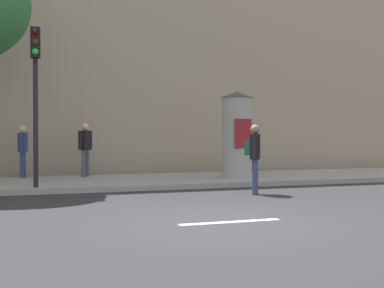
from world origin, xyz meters
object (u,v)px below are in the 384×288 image
pedestrian_near_pole (23,147)px  traffic_light (35,80)px  poster_column (237,134)px  pedestrian_with_bag (254,152)px  pedestrian_in_red_top (85,145)px

pedestrian_near_pole → traffic_light: bearing=-83.5°
poster_column → traffic_light: bearing=-168.6°
traffic_light → poster_column: size_ratio=1.48×
pedestrian_with_bag → pedestrian_in_red_top: (-3.62, 4.82, 0.12)m
pedestrian_with_bag → traffic_light: bearing=160.1°
pedestrian_with_bag → pedestrian_near_pole: size_ratio=1.06×
pedestrian_near_pole → pedestrian_with_bag: bearing=-43.1°
pedestrian_in_red_top → pedestrian_with_bag: bearing=-53.1°
pedestrian_in_red_top → traffic_light: bearing=-117.2°
pedestrian_near_pole → pedestrian_in_red_top: size_ratio=0.95×
traffic_light → pedestrian_near_pole: size_ratio=2.45×
traffic_light → poster_column: bearing=11.4°
traffic_light → poster_column: (6.02, 1.21, -1.34)m
pedestrian_near_pole → pedestrian_in_red_top: (1.89, -0.34, 0.05)m
poster_column → pedestrian_in_red_top: 4.84m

